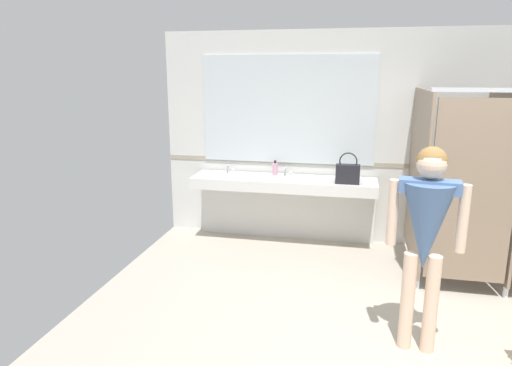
{
  "coord_description": "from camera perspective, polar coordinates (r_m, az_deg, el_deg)",
  "views": [
    {
      "loc": [
        -0.85,
        -3.44,
        2.22
      ],
      "look_at": [
        -1.86,
        1.25,
        1.05
      ],
      "focal_mm": 32.17,
      "sensor_mm": 36.0,
      "label": 1
    }
  ],
  "objects": [
    {
      "name": "handbag",
      "position": [
        5.69,
        11.34,
        1.23
      ],
      "size": [
        0.29,
        0.11,
        0.39
      ],
      "color": "black",
      "rests_on": "vanity_counter"
    },
    {
      "name": "wall_back",
      "position": [
        6.19,
        19.98,
        4.95
      ],
      "size": [
        6.77,
        0.12,
        2.74
      ],
      "primitive_type": "cube",
      "color": "silver",
      "rests_on": "ground_plane"
    },
    {
      "name": "bathroom_stalls",
      "position": [
        5.47,
        28.53,
        -0.01
      ],
      "size": [
        1.76,
        1.39,
        2.08
      ],
      "color": "#84705B",
      "rests_on": "ground_plane"
    },
    {
      "name": "wall_back_tile_band",
      "position": [
        6.18,
        19.82,
        1.92
      ],
      "size": [
        6.77,
        0.01,
        0.06
      ],
      "primitive_type": "cube",
      "color": "#9E937F",
      "rests_on": "wall_back"
    },
    {
      "name": "mirror_panel",
      "position": [
        6.08,
        3.95,
        9.07
      ],
      "size": [
        2.28,
        0.02,
        1.4
      ],
      "primitive_type": "cube",
      "color": "silver",
      "rests_on": "wall_back"
    },
    {
      "name": "soap_dispenser",
      "position": [
        6.09,
        2.39,
        1.8
      ],
      "size": [
        0.07,
        0.07,
        0.19
      ],
      "color": "#D899B2",
      "rests_on": "vanity_counter"
    },
    {
      "name": "vanity_counter",
      "position": [
        6.07,
        3.51,
        -1.36
      ],
      "size": [
        2.38,
        0.56,
        1.0
      ],
      "color": "silver",
      "rests_on": "ground_plane"
    },
    {
      "name": "person_standing",
      "position": [
        3.78,
        20.4,
        -4.97
      ],
      "size": [
        0.58,
        0.44,
        1.68
      ],
      "color": "beige",
      "rests_on": "ground_plane"
    },
    {
      "name": "ground_plane",
      "position": [
        4.21,
        23.17,
        -20.2
      ],
      "size": [
        6.77,
        5.73,
        0.1
      ],
      "primitive_type": "cube",
      "color": "#B2A899"
    }
  ]
}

